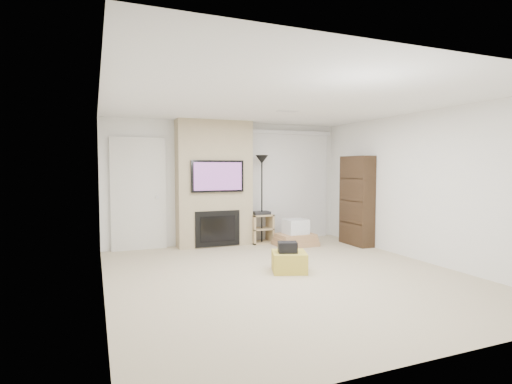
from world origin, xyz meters
name	(u,v)px	position (x,y,z in m)	size (l,w,h in m)	color
floor	(287,275)	(0.00, 0.00, 0.00)	(5.00, 5.50, 0.00)	#C0B08F
ceiling	(288,102)	(0.00, 0.00, 2.50)	(5.00, 5.50, 0.00)	white
wall_back	(228,183)	(0.00, 2.75, 1.25)	(5.00, 2.50, 0.00)	white
wall_front	(441,208)	(0.00, -2.75, 1.25)	(5.00, 2.50, 0.00)	white
wall_left	(102,194)	(-2.50, 0.00, 1.25)	(5.50, 2.50, 0.00)	white
wall_right	(421,187)	(2.50, 0.00, 1.25)	(5.50, 2.50, 0.00)	white
hvac_vent	(288,111)	(0.40, 0.80, 2.50)	(0.35, 0.18, 0.01)	silver
ottoman	(289,262)	(0.12, 0.18, 0.15)	(0.50, 0.50, 0.30)	gold
black_bag	(288,247)	(0.08, 0.15, 0.38)	(0.28, 0.22, 0.16)	black
fireplace_wall	(215,184)	(-0.35, 2.54, 1.24)	(1.50, 0.47, 2.50)	tan
entry_door	(139,195)	(-1.80, 2.71, 1.05)	(1.02, 0.11, 2.14)	silver
vertical_blinds	(289,181)	(1.40, 2.70, 1.27)	(1.98, 0.10, 2.37)	silver
floor_lamp	(262,174)	(0.61, 2.38, 1.44)	(0.27, 0.27, 1.82)	black
av_stand	(261,226)	(0.61, 2.43, 0.35)	(0.45, 0.38, 0.66)	tan
box_stack	(296,236)	(1.15, 1.92, 0.20)	(0.82, 0.63, 0.53)	tan
bookshelf	(357,201)	(2.34, 1.53, 0.90)	(0.30, 0.80, 1.80)	black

